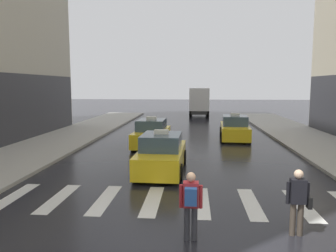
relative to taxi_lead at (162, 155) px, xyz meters
name	(u,v)px	position (x,y,z in m)	size (l,w,h in m)	color
ground_plane	(170,248)	(0.83, -6.64, -0.72)	(160.00, 160.00, 0.00)	black
crosswalk_markings	(177,201)	(0.83, -3.64, -0.72)	(11.30, 2.80, 0.01)	silver
taxi_lead	(162,155)	(0.00, 0.00, 0.00)	(2.01, 4.58, 1.80)	yellow
taxi_second	(152,134)	(-1.19, 5.86, 0.00)	(2.05, 4.59, 1.80)	yellow
taxi_third	(235,129)	(4.13, 8.79, 0.00)	(2.12, 4.63, 1.80)	yellow
box_truck	(199,101)	(1.97, 25.79, 1.13)	(2.35, 7.56, 3.35)	#2D2D2D
pedestrian_with_backpack	(191,201)	(1.30, -6.26, 0.25)	(0.55, 0.43, 1.65)	#333338
pedestrian_with_handbag	(298,199)	(3.89, -5.77, 0.21)	(0.60, 0.24, 1.65)	#473D33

